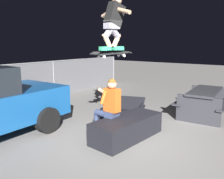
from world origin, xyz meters
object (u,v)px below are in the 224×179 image
at_px(skater_airborne, 114,21).
at_px(skateboard, 112,54).
at_px(picnic_table_back, 205,99).
at_px(ledge_box_main, 127,128).
at_px(person_sitting_on_ledge, 108,104).
at_px(kicker_ramp, 129,107).

bearing_deg(skater_airborne, skateboard, 166.26).
height_order(skater_airborne, picnic_table_back, skater_airborne).
bearing_deg(ledge_box_main, person_sitting_on_ledge, 105.29).
height_order(ledge_box_main, skateboard, skateboard).
bearing_deg(skateboard, kicker_ramp, 21.29).
relative_size(ledge_box_main, skateboard, 1.65).
bearing_deg(skateboard, skater_airborne, -13.74).
distance_m(ledge_box_main, skateboard, 1.63).
bearing_deg(picnic_table_back, skater_airborne, 153.16).
bearing_deg(skater_airborne, ledge_box_main, -99.09).
bearing_deg(kicker_ramp, skater_airborne, -157.79).
distance_m(ledge_box_main, skater_airborne, 2.30).
xyz_separation_m(person_sitting_on_ledge, picnic_table_back, (2.75, -1.32, -0.22)).
bearing_deg(skateboard, ledge_box_main, -91.27).
distance_m(skater_airborne, kicker_ramp, 3.16).
xyz_separation_m(person_sitting_on_ledge, kicker_ramp, (2.05, 0.75, -0.65)).
relative_size(ledge_box_main, kicker_ramp, 1.41).
distance_m(skater_airborne, picnic_table_back, 3.51).
bearing_deg(kicker_ramp, picnic_table_back, -71.36).
relative_size(skater_airborne, kicker_ramp, 0.92).
bearing_deg(person_sitting_on_ledge, picnic_table_back, -25.57).
xyz_separation_m(ledge_box_main, kicker_ramp, (1.94, 1.17, -0.16)).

